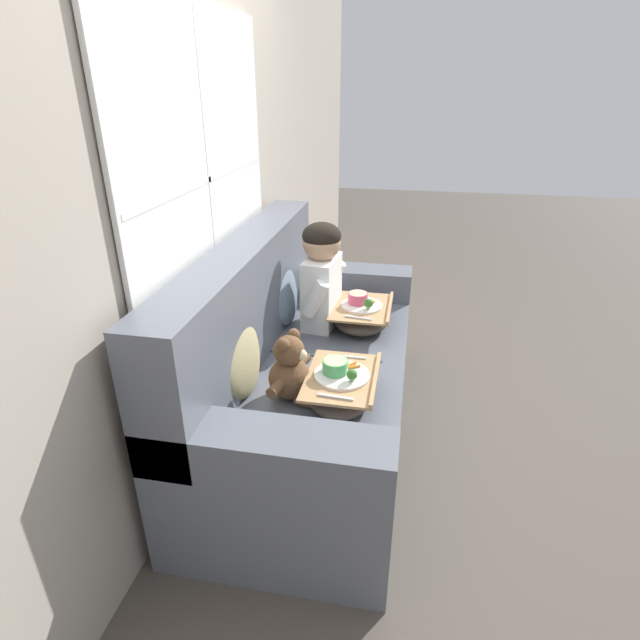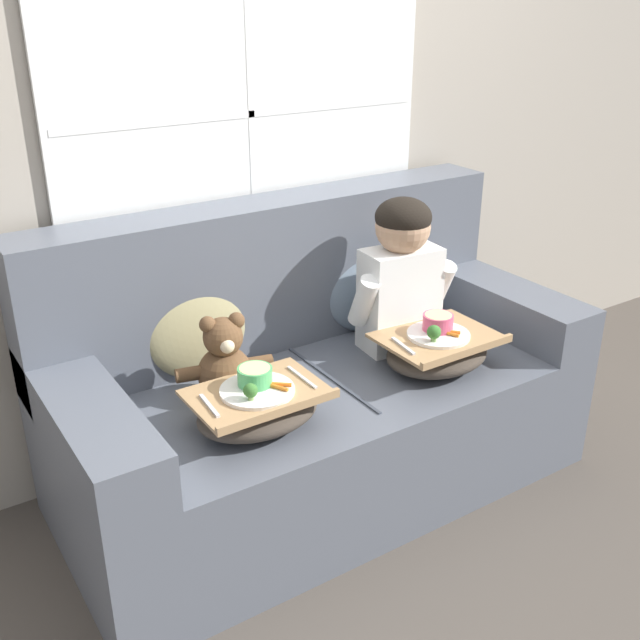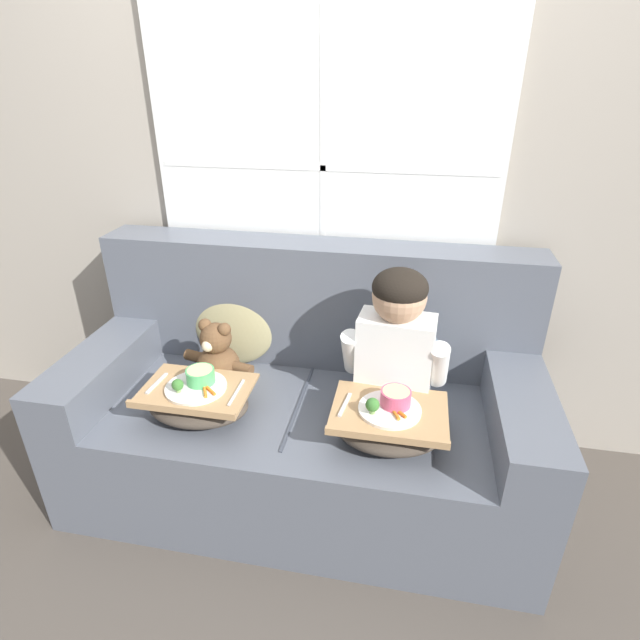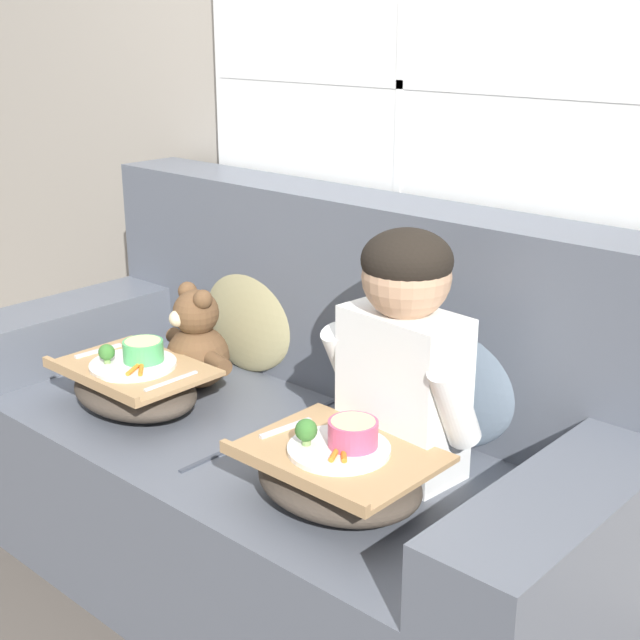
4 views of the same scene
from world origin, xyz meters
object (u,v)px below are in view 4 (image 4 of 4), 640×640
object	(u,v)px
couch	(300,454)
throw_pillow_behind_teddy	(253,306)
lap_tray_child	(339,474)
lap_tray_teddy	(135,385)
child_figure	(404,342)
teddy_bear	(196,345)
throw_pillow_behind_child	(457,367)

from	to	relation	value
couch	throw_pillow_behind_teddy	size ratio (longest dim) A/B	4.61
lap_tray_child	lap_tray_teddy	size ratio (longest dim) A/B	1.00
child_figure	lap_tray_child	xyz separation A→B (m)	(0.00, -0.23, -0.25)
couch	teddy_bear	xyz separation A→B (m)	(-0.37, -0.04, 0.24)
throw_pillow_behind_child	child_figure	world-z (taller)	child_figure
couch	child_figure	world-z (taller)	child_figure
teddy_bear	lap_tray_child	world-z (taller)	teddy_bear
throw_pillow_behind_child	throw_pillow_behind_teddy	size ratio (longest dim) A/B	1.01
throw_pillow_behind_child	lap_tray_teddy	size ratio (longest dim) A/B	1.01
child_figure	lap_tray_teddy	distance (m)	0.81
teddy_bear	lap_tray_teddy	xyz separation A→B (m)	(0.00, -0.22, -0.06)
child_figure	lap_tray_teddy	bearing A→B (deg)	-163.10
throw_pillow_behind_teddy	child_figure	bearing A→B (deg)	-17.03
child_figure	teddy_bear	distance (m)	0.77
throw_pillow_behind_teddy	teddy_bear	world-z (taller)	throw_pillow_behind_teddy
throw_pillow_behind_child	lap_tray_child	bearing A→B (deg)	-89.97
couch	lap_tray_teddy	size ratio (longest dim) A/B	4.60
child_figure	teddy_bear	size ratio (longest dim) A/B	1.77
couch	teddy_bear	size ratio (longest dim) A/B	5.81
teddy_bear	lap_tray_child	size ratio (longest dim) A/B	0.80
child_figure	lap_tray_child	size ratio (longest dim) A/B	1.41
lap_tray_child	child_figure	bearing A→B (deg)	90.09
throw_pillow_behind_teddy	lap_tray_teddy	size ratio (longest dim) A/B	1.00
throw_pillow_behind_child	child_figure	xyz separation A→B (m)	(-0.00, -0.23, 0.13)
throw_pillow_behind_child	child_figure	size ratio (longest dim) A/B	0.72
couch	throw_pillow_behind_child	distance (m)	0.51
throw_pillow_behind_teddy	throw_pillow_behind_child	bearing A→B (deg)	0.00
throw_pillow_behind_child	teddy_bear	size ratio (longest dim) A/B	1.27
couch	child_figure	size ratio (longest dim) A/B	3.28
child_figure	lap_tray_child	bearing A→B (deg)	-89.91
child_figure	lap_tray_teddy	size ratio (longest dim) A/B	1.40
couch	throw_pillow_behind_teddy	bearing A→B (deg)	153.04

